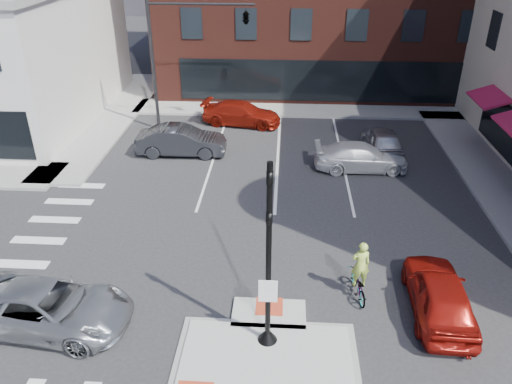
# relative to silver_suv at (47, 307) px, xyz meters

# --- Properties ---
(ground) EXTENTS (120.00, 120.00, 0.00)m
(ground) POSITION_rel_silver_suv_xyz_m (6.93, -0.72, -0.74)
(ground) COLOR #28282B
(ground) RESTS_ON ground
(refuge_island) EXTENTS (5.40, 4.65, 0.13)m
(refuge_island) POSITION_rel_silver_suv_xyz_m (6.93, -0.98, -0.69)
(refuge_island) COLOR gray
(refuge_island) RESTS_ON ground
(sidewalk_e) EXTENTS (3.00, 24.00, 0.15)m
(sidewalk_e) POSITION_rel_silver_suv_xyz_m (17.73, 9.28, -0.67)
(sidewalk_e) COLOR gray
(sidewalk_e) RESTS_ON ground
(sidewalk_n) EXTENTS (26.00, 3.00, 0.15)m
(sidewalk_n) POSITION_rel_silver_suv_xyz_m (9.93, 21.28, -0.67)
(sidewalk_n) COLOR gray
(sidewalk_n) RESTS_ON ground
(signal_pole) EXTENTS (0.60, 0.60, 5.98)m
(signal_pole) POSITION_rel_silver_suv_xyz_m (6.93, -0.33, 1.61)
(signal_pole) COLOR black
(signal_pole) RESTS_ON refuge_island
(mast_arm_signal) EXTENTS (6.10, 2.24, 8.00)m
(mast_arm_signal) POSITION_rel_silver_suv_xyz_m (3.45, 17.28, 5.47)
(mast_arm_signal) COLOR black
(mast_arm_signal) RESTS_ON ground
(silver_suv) EXTENTS (5.57, 3.01, 1.49)m
(silver_suv) POSITION_rel_silver_suv_xyz_m (0.00, 0.00, 0.00)
(silver_suv) COLOR #9DA0A4
(silver_suv) RESTS_ON ground
(red_sedan) EXTENTS (1.95, 4.51, 1.51)m
(red_sedan) POSITION_rel_silver_suv_xyz_m (12.43, 1.39, 0.01)
(red_sedan) COLOR #9B150E
(red_sedan) RESTS_ON ground
(white_pickup) EXTENTS (4.89, 2.19, 1.39)m
(white_pickup) POSITION_rel_silver_suv_xyz_m (11.24, 12.21, -0.05)
(white_pickup) COLOR silver
(white_pickup) RESTS_ON ground
(bg_car_dark) EXTENTS (4.89, 1.81, 1.60)m
(bg_car_dark) POSITION_rel_silver_suv_xyz_m (1.61, 13.53, 0.06)
(bg_car_dark) COLOR #28292D
(bg_car_dark) RESTS_ON ground
(bg_car_silver) EXTENTS (1.99, 4.49, 1.50)m
(bg_car_silver) POSITION_rel_silver_suv_xyz_m (12.66, 14.43, 0.01)
(bg_car_silver) COLOR #B6B8BE
(bg_car_silver) RESTS_ON ground
(bg_car_red) EXTENTS (5.24, 2.86, 1.44)m
(bg_car_red) POSITION_rel_silver_suv_xyz_m (4.51, 18.39, -0.02)
(bg_car_red) COLOR maroon
(bg_car_red) RESTS_ON ground
(cyclist) EXTENTS (0.82, 1.78, 2.17)m
(cyclist) POSITION_rel_silver_suv_xyz_m (9.93, 2.08, -0.01)
(cyclist) COLOR #3F3F44
(cyclist) RESTS_ON ground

